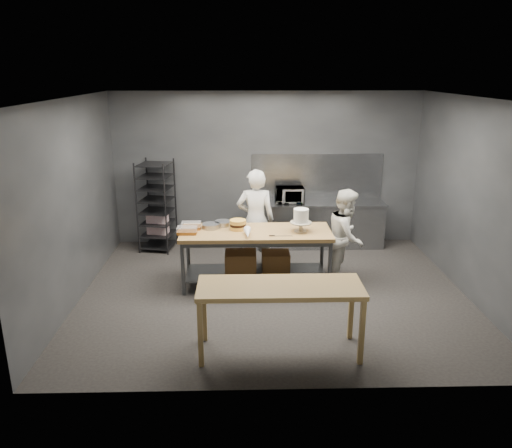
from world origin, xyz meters
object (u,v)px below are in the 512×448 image
Objects in this scene: speed_rack at (157,207)px; chef_right at (346,237)px; chef_behind at (256,220)px; work_table at (256,251)px; near_counter at (280,292)px; layer_cake at (238,225)px; microwave at (290,195)px; frosted_cake_stand at (301,218)px.

chef_right is (3.34, -1.69, -0.07)m from speed_rack.
speed_rack is at bearing -28.63° from chef_behind.
work_table is 2.10m from near_counter.
layer_cake is (-1.76, 0.01, 0.21)m from chef_right.
speed_rack reaches higher than microwave.
chef_right is 1.94m from microwave.
speed_rack is (-2.10, 3.82, 0.04)m from near_counter.
work_table is 0.52m from layer_cake.
speed_rack is 6.67× the size of layer_cake.
microwave is at bearing 90.13° from frosted_cake_stand.
frosted_cake_stand is 1.02m from layer_cake.
speed_rack is 2.58m from microwave.
work_table is at bearing 96.55° from near_counter.
speed_rack is (-1.86, 1.74, 0.28)m from work_table.
chef_right is 6.00× the size of layer_cake.
work_table is at bearing 113.35° from chef_right.
microwave is at bearing -120.27° from chef_behind.
near_counter is 1.14× the size of speed_rack.
frosted_cake_stand reaches higher than layer_cake.
microwave is at bearing 68.75° from work_table.
frosted_cake_stand is at bearing 120.11° from chef_right.
work_table is at bearing -13.04° from layer_cake.
work_table is at bearing 174.75° from frosted_cake_stand.
layer_cake is at bearing 64.81° from chef_behind.
chef_behind is 4.81× the size of frosted_cake_stand.
speed_rack is at bearing -178.22° from microwave.
frosted_cake_stand is at bearing -7.51° from layer_cake.
speed_rack is at bearing 144.98° from frosted_cake_stand.
speed_rack is at bearing 118.85° from near_counter.
frosted_cake_stand is (-0.76, -0.12, 0.36)m from chef_right.
speed_rack reaches higher than chef_right.
chef_behind is (-0.22, 2.75, 0.08)m from near_counter.
near_counter is 3.93m from microwave.
chef_right is at bearing 157.85° from chef_behind.
frosted_cake_stand is (0.70, -0.74, 0.26)m from chef_behind.
near_counter is at bearing -83.45° from work_table.
chef_behind is 0.69m from layer_cake.
chef_behind reaches higher than work_table.
chef_behind is at bearing -29.57° from speed_rack.
microwave is 2.07× the size of layer_cake.
work_table is at bearing -111.25° from microwave.
layer_cake is at bearing -46.66° from speed_rack.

